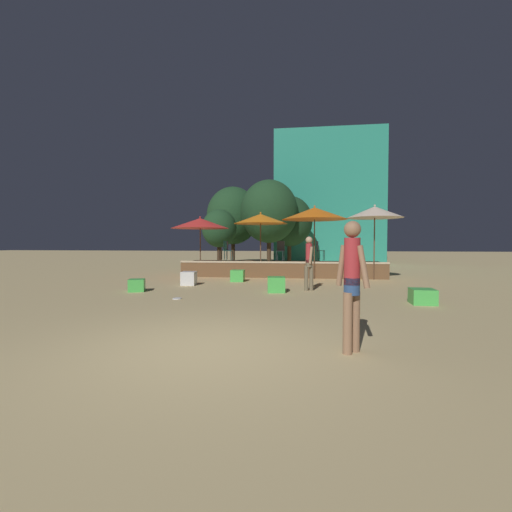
# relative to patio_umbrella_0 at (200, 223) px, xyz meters

# --- Properties ---
(ground_plane) EXTENTS (120.00, 120.00, 0.00)m
(ground_plane) POSITION_rel_patio_umbrella_0_xyz_m (3.25, -10.49, -2.45)
(ground_plane) COLOR tan
(wooden_deck) EXTENTS (9.17, 2.25, 0.74)m
(wooden_deck) POSITION_rel_patio_umbrella_0_xyz_m (3.74, 0.81, -2.12)
(wooden_deck) COLOR brown
(wooden_deck) RESTS_ON ground
(patio_umbrella_0) EXTENTS (2.67, 2.67, 2.77)m
(patio_umbrella_0) POSITION_rel_patio_umbrella_0_xyz_m (0.00, 0.00, 0.00)
(patio_umbrella_0) COLOR brown
(patio_umbrella_0) RESTS_ON ground
(patio_umbrella_1) EXTENTS (2.40, 2.40, 2.93)m
(patio_umbrella_1) POSITION_rel_patio_umbrella_0_xyz_m (2.81, -0.05, 0.17)
(patio_umbrella_1) COLOR brown
(patio_umbrella_1) RESTS_ON ground
(patio_umbrella_2) EXTENTS (2.31, 2.31, 3.16)m
(patio_umbrella_2) POSITION_rel_patio_umbrella_0_xyz_m (7.67, -0.38, 0.38)
(patio_umbrella_2) COLOR brown
(patio_umbrella_2) RESTS_ON ground
(patio_umbrella_3) EXTENTS (2.79, 2.79, 3.16)m
(patio_umbrella_3) POSITION_rel_patio_umbrella_0_xyz_m (5.18, -0.39, 0.36)
(patio_umbrella_3) COLOR brown
(patio_umbrella_3) RESTS_ON ground
(cube_seat_0) EXTENTS (0.60, 0.60, 0.48)m
(cube_seat_0) POSITION_rel_patio_umbrella_0_xyz_m (3.86, -4.57, -2.21)
(cube_seat_0) COLOR #4CC651
(cube_seat_0) RESTS_ON ground
(cube_seat_1) EXTENTS (0.60, 0.60, 0.39)m
(cube_seat_1) POSITION_rel_patio_umbrella_0_xyz_m (7.71, -6.16, -2.26)
(cube_seat_1) COLOR #4CC651
(cube_seat_1) RESTS_ON ground
(cube_seat_2) EXTENTS (0.61, 0.61, 0.39)m
(cube_seat_2) POSITION_rel_patio_umbrella_0_xyz_m (-0.58, -5.01, -2.26)
(cube_seat_2) COLOR #4CC651
(cube_seat_2) RESTS_ON ground
(cube_seat_3) EXTENTS (0.54, 0.54, 0.50)m
(cube_seat_3) POSITION_rel_patio_umbrella_0_xyz_m (0.54, -3.21, -2.20)
(cube_seat_3) COLOR white
(cube_seat_3) RESTS_ON ground
(cube_seat_4) EXTENTS (0.54, 0.54, 0.47)m
(cube_seat_4) POSITION_rel_patio_umbrella_0_xyz_m (2.10, -1.80, -2.22)
(cube_seat_4) COLOR #4CC651
(cube_seat_4) RESTS_ON ground
(person_0) EXTENTS (0.46, 0.43, 1.86)m
(person_0) POSITION_rel_patio_umbrella_0_xyz_m (5.36, -10.37, -1.41)
(person_0) COLOR #997051
(person_0) RESTS_ON ground
(person_1) EXTENTS (0.29, 0.53, 1.76)m
(person_1) POSITION_rel_patio_umbrella_0_xyz_m (4.89, -4.08, -1.49)
(person_1) COLOR #72664C
(person_1) RESTS_ON ground
(bistro_chair_0) EXTENTS (0.48, 0.48, 0.90)m
(bistro_chair_0) POSITION_rel_patio_umbrella_0_xyz_m (0.82, 1.47, -1.17)
(bistro_chair_0) COLOR #47474C
(bistro_chair_0) RESTS_ON wooden_deck
(bistro_chair_1) EXTENTS (0.41, 0.40, 0.90)m
(bistro_chair_1) POSITION_rel_patio_umbrella_0_xyz_m (1.18, 0.25, -1.17)
(bistro_chair_1) COLOR #1E4C47
(bistro_chair_1) RESTS_ON wooden_deck
(bistro_chair_2) EXTENTS (0.42, 0.42, 0.90)m
(bistro_chair_2) POSITION_rel_patio_umbrella_0_xyz_m (5.45, 1.06, -1.17)
(bistro_chair_2) COLOR #47474C
(bistro_chair_2) RESTS_ON wooden_deck
(bistro_chair_3) EXTENTS (0.40, 0.41, 0.90)m
(bistro_chair_3) POSITION_rel_patio_umbrella_0_xyz_m (3.68, 0.40, -1.17)
(bistro_chair_3) COLOR #2D3338
(bistro_chair_3) RESTS_ON wooden_deck
(frisbee_disc) EXTENTS (0.25, 0.25, 0.03)m
(frisbee_disc) POSITION_rel_patio_umbrella_0_xyz_m (1.25, -6.29, -2.44)
(frisbee_disc) COLOR white
(frisbee_disc) RESTS_ON ground
(background_tree_0) EXTENTS (3.82, 3.82, 5.75)m
(background_tree_0) POSITION_rel_patio_umbrella_0_xyz_m (2.45, 7.55, 1.19)
(background_tree_0) COLOR #3D2B1C
(background_tree_0) RESTS_ON ground
(background_tree_1) EXTENTS (3.26, 3.26, 4.88)m
(background_tree_1) POSITION_rel_patio_umbrella_0_xyz_m (3.75, 9.23, 0.63)
(background_tree_1) COLOR #3D2B1C
(background_tree_1) RESTS_ON ground
(background_tree_2) EXTENTS (2.15, 2.15, 3.64)m
(background_tree_2) POSITION_rel_patio_umbrella_0_xyz_m (-0.44, 5.43, -0.02)
(background_tree_2) COLOR #3D2B1C
(background_tree_2) RESTS_ON ground
(background_tree_3) EXTENTS (3.88, 3.88, 5.72)m
(background_tree_3) POSITION_rel_patio_umbrella_0_xyz_m (-0.46, 9.78, 1.12)
(background_tree_3) COLOR #3D2B1C
(background_tree_3) RESTS_ON ground
(distant_building) EXTENTS (8.69, 4.66, 10.54)m
(distant_building) POSITION_rel_patio_umbrella_0_xyz_m (6.74, 14.22, 2.82)
(distant_building) COLOR teal
(distant_building) RESTS_ON ground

